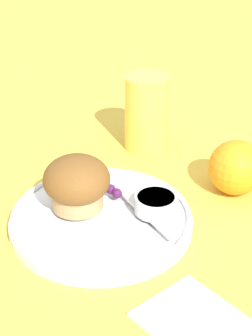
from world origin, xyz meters
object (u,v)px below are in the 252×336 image
muffin (77,183)px  juice_glass (146,113)px  orange_fruit (236,168)px  butter_knife (131,197)px

muffin → juice_glass: size_ratio=0.71×
muffin → orange_fruit: size_ratio=1.11×
butter_knife → juice_glass: bearing=141.4°
muffin → orange_fruit: (0.08, 0.20, -0.02)m
orange_fruit → juice_glass: size_ratio=0.64×
butter_knife → orange_fruit: size_ratio=2.63×
butter_knife → orange_fruit: 0.15m
orange_fruit → juice_glass: juice_glass is taller
muffin → orange_fruit: 0.21m
muffin → orange_fruit: muffin is taller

